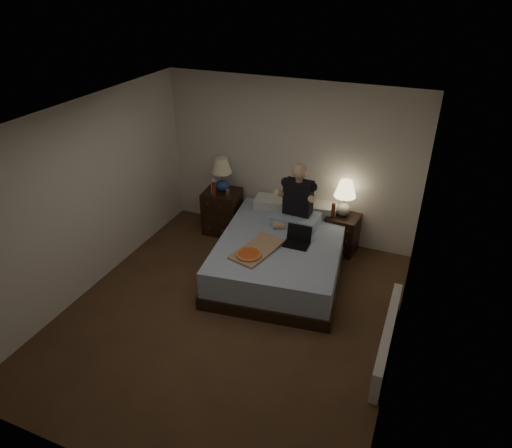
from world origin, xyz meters
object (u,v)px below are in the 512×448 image
at_px(person, 297,196).
at_px(beer_bottle_left, 214,189).
at_px(nightstand_right, 342,233).
at_px(water_bottle, 213,187).
at_px(bed, 281,255).
at_px(lamp_right, 344,199).
at_px(nightstand_left, 222,211).
at_px(soda_can, 227,192).
at_px(lamp_left, 222,175).
at_px(laptop, 297,238).
at_px(radiator, 387,338).
at_px(beer_bottle_right, 333,210).
at_px(pizza_box, 249,255).

bearing_deg(person, beer_bottle_left, 179.26).
distance_m(nightstand_right, water_bottle, 2.12).
relative_size(bed, person, 2.38).
bearing_deg(lamp_right, beer_bottle_left, -169.27).
xyz_separation_m(lamp_right, beer_bottle_left, (-1.97, -0.37, -0.04)).
xyz_separation_m(bed, nightstand_left, (-1.28, 0.73, 0.09)).
relative_size(soda_can, beer_bottle_left, 0.43).
height_order(lamp_left, laptop, lamp_left).
xyz_separation_m(beer_bottle_left, radiator, (2.96, -1.57, -0.64)).
height_order(lamp_left, beer_bottle_right, lamp_left).
bearing_deg(person, nightstand_right, 37.73).
bearing_deg(nightstand_left, pizza_box, -57.12).
xyz_separation_m(lamp_left, beer_bottle_right, (1.80, 0.04, -0.29)).
bearing_deg(nightstand_right, laptop, -108.22).
xyz_separation_m(lamp_right, pizza_box, (-0.88, -1.52, -0.29)).
height_order(beer_bottle_left, beer_bottle_right, beer_bottle_left).
xyz_separation_m(bed, pizza_box, (-0.23, -0.62, 0.32)).
distance_m(beer_bottle_right, person, 0.65).
distance_m(nightstand_left, laptop, 1.77).
relative_size(soda_can, laptop, 0.29).
distance_m(person, pizza_box, 1.19).
bearing_deg(bed, person, 74.24).
xyz_separation_m(soda_can, pizza_box, (0.91, -1.26, -0.18)).
bearing_deg(person, water_bottle, 176.80).
xyz_separation_m(bed, lamp_left, (-1.27, 0.74, 0.73)).
bearing_deg(water_bottle, nightstand_left, 61.43).
relative_size(nightstand_left, lamp_left, 1.30).
distance_m(lamp_left, lamp_right, 1.94).
distance_m(soda_can, laptop, 1.57).
relative_size(beer_bottle_right, laptop, 0.68).
height_order(lamp_right, laptop, lamp_right).
bearing_deg(beer_bottle_left, radiator, -27.89).
distance_m(water_bottle, person, 1.44).
relative_size(bed, nightstand_left, 3.06).
bearing_deg(lamp_right, soda_can, -171.82).
relative_size(beer_bottle_right, person, 0.25).
bearing_deg(beer_bottle_right, beer_bottle_left, -172.11).
bearing_deg(lamp_right, radiator, -62.85).
relative_size(bed, lamp_right, 3.96).
relative_size(beer_bottle_right, radiator, 0.14).
distance_m(nightstand_left, radiator, 3.42).
bearing_deg(bed, nightstand_left, 143.05).
distance_m(bed, nightstand_left, 1.47).
distance_m(water_bottle, beer_bottle_left, 0.08).
xyz_separation_m(lamp_left, radiator, (2.92, -1.79, -0.81)).
relative_size(nightstand_left, nightstand_right, 1.20).
xyz_separation_m(pizza_box, radiator, (1.88, -0.42, -0.39)).
bearing_deg(beer_bottle_right, lamp_right, 43.07).
bearing_deg(bed, nightstand_right, 45.04).
xyz_separation_m(nightstand_right, person, (-0.61, -0.43, 0.72)).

